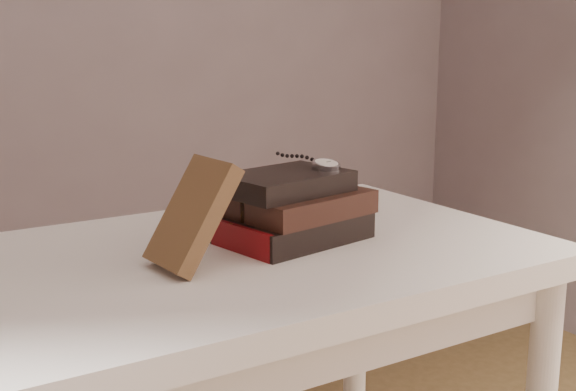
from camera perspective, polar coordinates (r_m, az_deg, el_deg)
table at (r=1.17m, az=-4.91°, el=-8.63°), size 1.00×0.60×0.75m
book_stack at (r=1.19m, az=0.46°, el=-1.02°), size 0.25×0.19×0.11m
journal at (r=1.05m, az=-7.33°, el=-1.48°), size 0.12×0.11×0.15m
pocket_watch at (r=1.21m, az=2.73°, el=2.45°), size 0.05×0.15×0.02m
eyeglasses at (r=1.19m, az=-4.83°, el=-0.46°), size 0.11×0.12×0.04m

